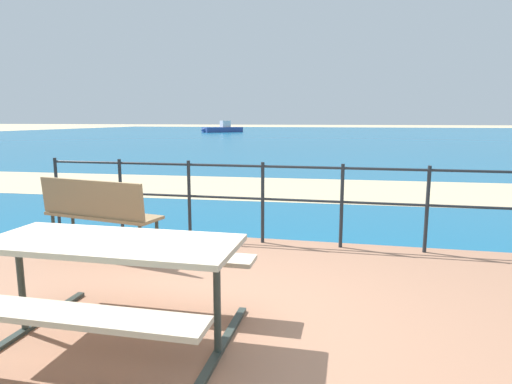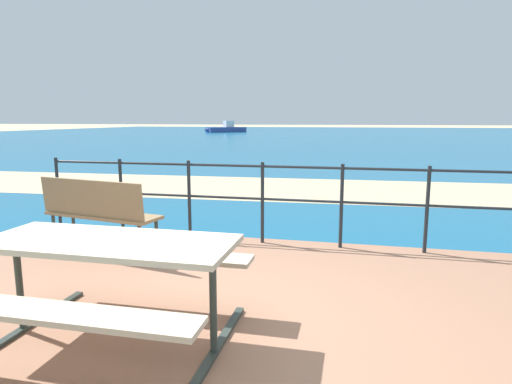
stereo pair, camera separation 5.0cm
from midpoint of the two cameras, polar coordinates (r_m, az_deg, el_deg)
The scene contains 8 objects.
ground_plane at distance 3.49m, azimuth -7.80°, elevation -18.33°, with size 240.00×240.00×0.00m, color tan.
patio_paving at distance 3.48m, azimuth -7.81°, elevation -17.90°, with size 6.40×5.20×0.06m, color #996B51.
sea_water at distance 42.94m, azimuth 10.83°, elevation 7.21°, with size 90.00×90.00×0.01m, color #145B84.
beach_strip at distance 10.26m, azimuth 5.97°, elevation 0.39°, with size 54.00×3.50×0.01m, color tan.
picnic_table at distance 3.20m, azimuth -18.70°, elevation -8.88°, with size 1.74×1.40×0.75m.
park_bench at distance 5.31m, azimuth -20.26°, elevation -2.13°, with size 1.49×0.68×0.90m.
railing_fence at distance 5.49m, azimuth 0.62°, elevation -0.21°, with size 5.94×0.04×1.04m.
boat_near at distance 54.30m, azimuth -4.45°, elevation 8.23°, with size 4.63×4.53×1.41m.
Camera 1 is at (1.06, -2.90, 1.63)m, focal length 30.57 mm.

